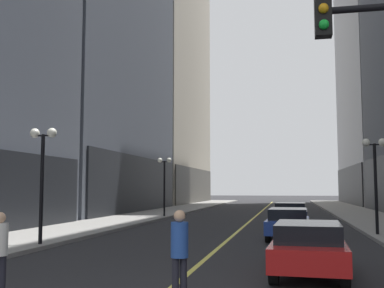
{
  "coord_description": "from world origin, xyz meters",
  "views": [
    {
      "loc": [
        2.57,
        -5.65,
        2.19
      ],
      "look_at": [
        -5.5,
        33.42,
        5.97
      ],
      "focal_mm": 43.65,
      "sensor_mm": 36.0,
      "label": 1
    }
  ],
  "objects": [
    {
      "name": "car_navy",
      "position": [
        2.67,
        23.32,
        0.72
      ],
      "size": [
        2.12,
        4.52,
        1.32
      ],
      "color": "#141E4C",
      "rests_on": "ground"
    },
    {
      "name": "ground_plane",
      "position": [
        0.0,
        35.0,
        0.0
      ],
      "size": [
        200.0,
        200.0,
        0.0
      ],
      "primitive_type": "plane",
      "color": "#262628"
    },
    {
      "name": "street_lamp_left_near",
      "position": [
        -6.4,
        10.2,
        3.26
      ],
      "size": [
        1.06,
        0.36,
        4.43
      ],
      "color": "black",
      "rests_on": "ground"
    },
    {
      "name": "sidewalk_left",
      "position": [
        -8.25,
        35.0,
        0.07
      ],
      "size": [
        4.5,
        78.0,
        0.15
      ],
      "primitive_type": "cube",
      "color": "gray",
      "rests_on": "ground"
    },
    {
      "name": "street_lamp_left_far",
      "position": [
        -6.4,
        27.68,
        3.26
      ],
      "size": [
        1.06,
        0.36,
        4.43
      ],
      "color": "black",
      "rests_on": "ground"
    },
    {
      "name": "sidewalk_right",
      "position": [
        8.25,
        35.0,
        0.07
      ],
      "size": [
        4.5,
        78.0,
        0.15
      ],
      "primitive_type": "cube",
      "color": "gray",
      "rests_on": "ground"
    },
    {
      "name": "car_blue",
      "position": [
        2.52,
        15.13,
        0.72
      ],
      "size": [
        1.9,
        4.52,
        1.32
      ],
      "color": "navy",
      "rests_on": "ground"
    },
    {
      "name": "lane_centre_stripe",
      "position": [
        0.0,
        35.0,
        0.0
      ],
      "size": [
        0.16,
        70.0,
        0.01
      ],
      "primitive_type": "cube",
      "color": "#E5D64C",
      "rests_on": "ground"
    },
    {
      "name": "pedestrian_in_blue_hoodie",
      "position": [
        0.48,
        3.25,
        1.03
      ],
      "size": [
        0.46,
        0.46,
        1.77
      ],
      "color": "black",
      "rests_on": "ground"
    },
    {
      "name": "street_lamp_right_mid",
      "position": [
        6.4,
        16.56,
        3.26
      ],
      "size": [
        1.06,
        0.36,
        4.43
      ],
      "color": "black",
      "rests_on": "ground"
    },
    {
      "name": "car_red",
      "position": [
        3.04,
        6.73,
        0.72
      ],
      "size": [
        1.97,
        4.39,
        1.32
      ],
      "color": "#B21919",
      "rests_on": "ground"
    }
  ]
}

